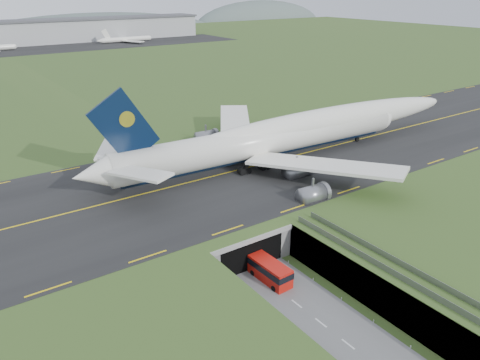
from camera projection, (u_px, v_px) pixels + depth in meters
ground at (283, 295)px, 69.95m from camera, size 900.00×900.00×0.00m
airfield_deck at (284, 278)px, 68.79m from camera, size 800.00×800.00×6.00m
trench_road at (318, 321)px, 64.23m from camera, size 12.00×75.00×0.20m
taxiway at (178, 185)px, 92.63m from camera, size 800.00×44.00×0.18m
tunnel_portal at (223, 230)px, 81.34m from camera, size 17.00×22.30×6.00m
guideway at (448, 306)px, 59.18m from camera, size 3.00×53.00×7.05m
jumbo_jet at (292, 134)px, 105.97m from camera, size 100.19×63.39×20.99m
shuttle_tram at (270, 271)px, 72.60m from camera, size 3.23×7.91×3.18m
distant_hills at (40, 40)px, 431.41m from camera, size 700.00×91.00×60.00m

